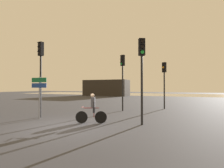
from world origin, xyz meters
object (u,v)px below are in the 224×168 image
Objects in this scene: traffic_light_near_left at (41,65)px; cyclist at (92,108)px; traffic_light_near_right at (142,65)px; traffic_light_center at (123,72)px; direction_sign_post at (39,90)px; distant_building at (106,88)px; traffic_light_far_right at (164,76)px.

traffic_light_near_left is 4.76m from cyclist.
traffic_light_near_left is at bearing -24.86° from traffic_light_near_right.
traffic_light_center is 5.87m from cyclist.
traffic_light_center is 5.40m from traffic_light_near_right.
direction_sign_post is (-6.25, -0.81, -1.35)m from traffic_light_near_right.
traffic_light_center reaches higher than traffic_light_near_right.
traffic_light_near_right is 2.80× the size of cyclist.
distant_building is 24.63m from traffic_light_far_right.
traffic_light_center is (11.67, -22.30, 1.44)m from distant_building.
traffic_light_far_right is at bearing -122.71° from traffic_light_near_left.
traffic_light_near_left is at bearing -74.11° from distant_building.
traffic_light_center is 1.11× the size of traffic_light_far_right.
cyclist is at bearing -13.46° from traffic_light_near_right.
distant_building is at bearing -16.59° from traffic_light_far_right.
traffic_light_near_left is at bearing 64.21° from cyclist.
cyclist is (-2.95, -7.96, -2.11)m from traffic_light_far_right.
distant_building is 28.49m from traffic_light_near_left.
traffic_light_near_left is at bearing 87.47° from traffic_light_center.
traffic_light_far_right is (14.74, -19.70, 1.16)m from distant_building.
direction_sign_post is at bearing 92.05° from traffic_light_center.
traffic_light_near_right reaches higher than direction_sign_post.
traffic_light_near_right is at bearing 154.91° from traffic_light_center.
traffic_light_center reaches higher than direction_sign_post.
cyclist is at bearing 126.25° from traffic_light_center.
traffic_light_near_left is 3.03× the size of cyclist.
traffic_light_near_right reaches higher than distant_building.
distant_building is 6.22× the size of cyclist.
direction_sign_post is at bearing 136.81° from traffic_light_near_left.
cyclist is (11.79, -27.66, -0.95)m from distant_building.
traffic_light_near_right is at bearing -96.86° from cyclist.
traffic_light_near_left reaches higher than cyclist.
distant_building is 2.05× the size of traffic_light_near_left.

